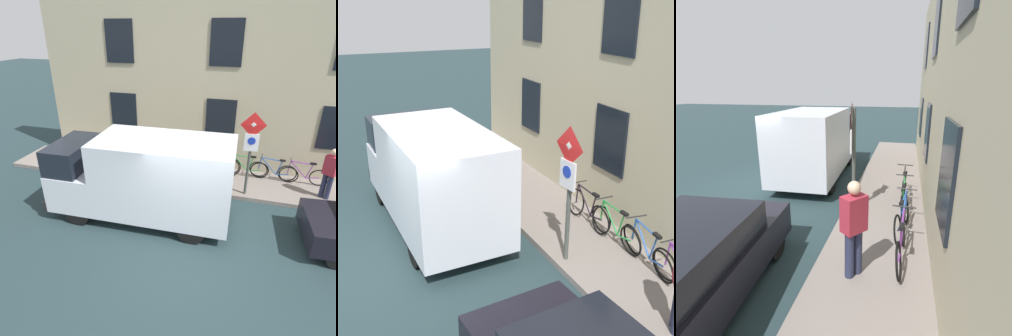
# 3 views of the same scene
# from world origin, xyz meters

# --- Properties ---
(ground_plane) EXTENTS (80.00, 80.00, 0.00)m
(ground_plane) POSITION_xyz_m (0.00, 0.00, 0.00)
(ground_plane) COLOR #24363A
(sidewalk_slab) EXTENTS (2.08, 16.24, 0.14)m
(sidewalk_slab) POSITION_xyz_m (4.13, 0.00, 0.07)
(sidewalk_slab) COLOR gray
(sidewalk_slab) RESTS_ON ground_plane
(building_facade) EXTENTS (0.75, 14.24, 6.57)m
(building_facade) POSITION_xyz_m (5.52, 0.00, 3.29)
(building_facade) COLOR #B7AD8B
(building_facade) RESTS_ON ground_plane
(sign_post_stacked) EXTENTS (0.17, 0.56, 2.69)m
(sign_post_stacked) POSITION_xyz_m (3.31, -1.20, 1.95)
(sign_post_stacked) COLOR #474C47
(sign_post_stacked) RESTS_ON sidewalk_slab
(delivery_van) EXTENTS (2.21, 5.41, 2.50)m
(delivery_van) POSITION_xyz_m (1.40, 1.64, 1.33)
(delivery_van) COLOR silver
(delivery_van) RESTS_ON ground_plane
(parked_hatchback) EXTENTS (2.08, 4.13, 1.38)m
(parked_hatchback) POSITION_xyz_m (1.55, -4.84, 0.73)
(parked_hatchback) COLOR black
(parked_hatchback) RESTS_ON ground_plane
(bicycle_purple) EXTENTS (0.46, 1.71, 0.89)m
(bicycle_purple) POSITION_xyz_m (4.62, -3.09, 0.51)
(bicycle_purple) COLOR black
(bicycle_purple) RESTS_ON sidewalk_slab
(bicycle_blue) EXTENTS (0.49, 1.72, 0.89)m
(bicycle_blue) POSITION_xyz_m (4.62, -2.09, 0.51)
(bicycle_blue) COLOR black
(bicycle_blue) RESTS_ON sidewalk_slab
(bicycle_green) EXTENTS (0.46, 1.71, 0.89)m
(bicycle_green) POSITION_xyz_m (4.62, -1.09, 0.51)
(bicycle_green) COLOR black
(bicycle_green) RESTS_ON sidewalk_slab
(bicycle_black) EXTENTS (0.46, 1.71, 0.89)m
(bicycle_black) POSITION_xyz_m (4.62, -0.09, 0.51)
(bicycle_black) COLOR black
(bicycle_black) RESTS_ON sidewalk_slab
(pedestrian) EXTENTS (0.45, 0.47, 1.72)m
(pedestrian) POSITION_xyz_m (3.84, -3.70, 1.07)
(pedestrian) COLOR #262B47
(pedestrian) RESTS_ON sidewalk_slab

